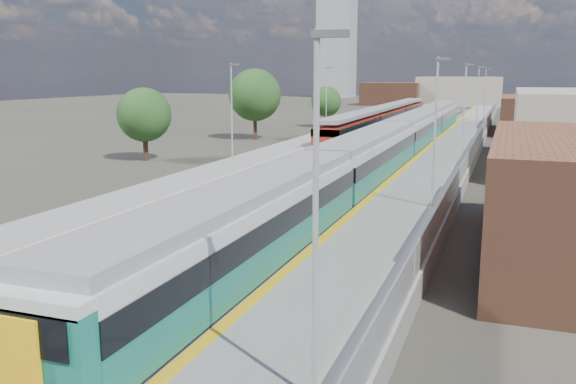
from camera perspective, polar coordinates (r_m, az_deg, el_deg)
The scene contains 11 objects.
ground at distance 60.46m, azimuth 10.19°, elevation 3.50°, with size 320.00×320.00×0.00m, color #47443A.
ballast_bed at distance 63.31m, azimuth 8.57°, elevation 3.91°, with size 10.50×155.00×0.06m, color #565451.
tracks at distance 64.82m, azimuth 9.39°, elevation 4.12°, with size 8.96×160.00×0.17m.
platform_right at distance 62.21m, azimuth 15.41°, elevation 3.99°, with size 4.70×155.00×8.52m.
platform_left at distance 64.90m, azimuth 2.67°, elevation 4.63°, with size 4.30×155.00×8.52m.
buildings at distance 150.41m, azimuth 9.31°, elevation 12.00°, with size 72.00×185.50×40.00m.
green_train at distance 50.64m, azimuth 10.10°, elevation 4.70°, with size 2.96×82.31×3.26m.
red_train at distance 82.10m, azimuth 9.00°, elevation 6.90°, with size 2.72×55.25×3.44m.
tree_a at distance 56.13m, azimuth -13.31°, elevation 7.04°, with size 4.83×4.83×6.54m.
tree_b at distance 72.73m, azimuth -3.13°, elevation 9.05°, with size 6.15×6.15×8.34m.
tree_c at distance 89.81m, azimuth 3.59°, elevation 8.45°, with size 4.39×4.39×5.95m.
Camera 1 is at (10.05, -9.12, 7.69)m, focal length 38.00 mm.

